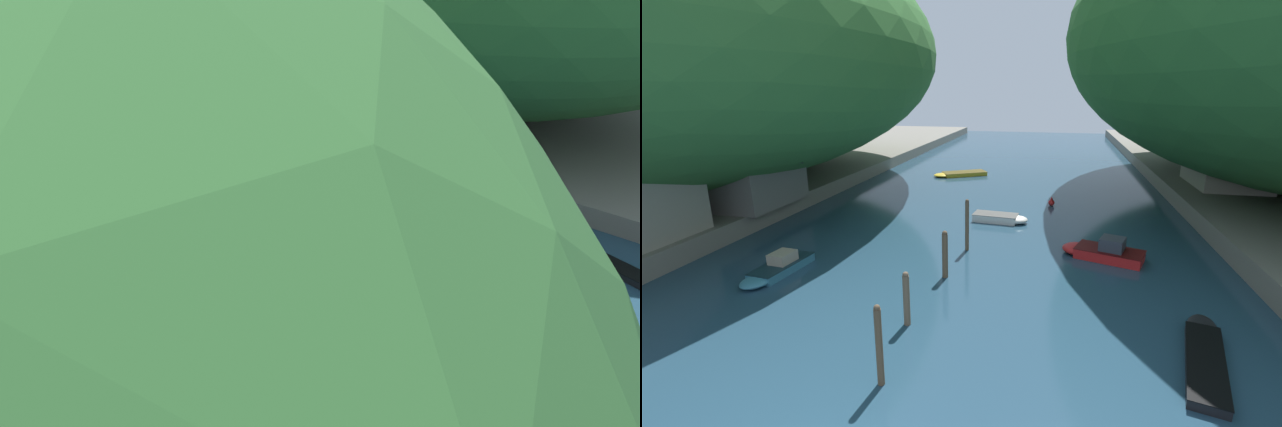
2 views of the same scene
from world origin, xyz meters
TOP-DOWN VIEW (x-y plane):
  - water_surface at (0.00, 30.00)m, footprint 130.00×130.00m
  - left_bank at (-26.03, 30.00)m, footprint 22.00×120.00m
  - hillside_left at (-27.13, 25.64)m, footprint 43.22×60.51m
  - boathouse_shed at (-18.08, 20.44)m, footprint 8.12×7.08m
  - right_bank_cottage at (19.82, 35.01)m, footprint 5.79×8.15m
  - boat_red_skiff at (10.89, 8.84)m, footprint 2.71×6.53m
  - boat_far_right_bank at (-5.76, 40.60)m, footprint 6.27×4.84m
  - boat_yellow_tender at (1.41, 24.00)m, footprint 4.20×1.87m
  - boat_open_rowboat at (8.03, 18.18)m, footprint 5.01×3.23m
  - boat_small_dinghy at (-9.19, 11.96)m, footprint 1.88×4.79m
  - mooring_post_nearest at (-0.20, 4.83)m, footprint 0.24×0.24m
  - mooring_post_second at (-0.62, 8.64)m, footprint 0.28×0.28m
  - mooring_post_middle at (-0.26, 13.57)m, footprint 0.31×0.31m
  - mooring_post_fourth at (0.05, 17.70)m, footprint 0.24×0.24m
  - channel_buoy_near at (4.94, 29.52)m, footprint 0.53×0.53m
  - person_on_quay at (-15.86, 18.82)m, footprint 0.31×0.43m

SIDE VIEW (x-z plane):
  - water_surface at x=0.00m, z-range 0.00..0.00m
  - boat_red_skiff at x=10.89m, z-range 0.00..0.39m
  - boat_far_right_bank at x=-5.76m, z-range 0.00..0.42m
  - boat_yellow_tender at x=1.41m, z-range 0.00..0.57m
  - channel_buoy_near at x=4.94m, z-range -0.09..0.70m
  - boat_small_dinghy at x=-9.19m, z-range -0.20..0.84m
  - boat_open_rowboat at x=8.03m, z-range -0.25..1.07m
  - left_bank at x=-26.03m, z-range 0.00..1.29m
  - mooring_post_second at x=-0.62m, z-range 0.01..2.41m
  - mooring_post_middle at x=-0.26m, z-range 0.01..2.59m
  - mooring_post_nearest at x=-0.20m, z-range 0.01..2.98m
  - mooring_post_fourth at x=0.05m, z-range 0.01..3.25m
  - person_on_quay at x=-15.86m, z-range 1.42..3.11m
  - right_bank_cottage at x=19.82m, z-range 1.38..6.38m
  - boathouse_shed at x=-18.08m, z-range 1.38..6.50m
  - hillside_left at x=-27.13m, z-range 1.29..24.23m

